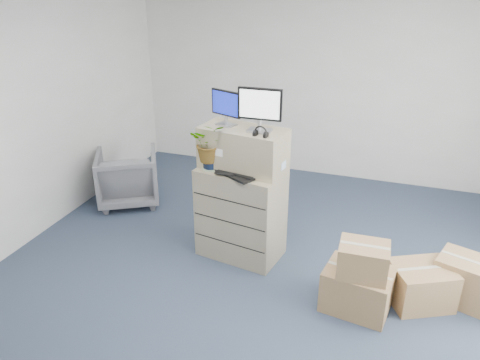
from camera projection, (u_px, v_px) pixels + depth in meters
name	position (u px, v px, depth m)	size (l,w,h in m)	color
ground	(258.00, 306.00, 4.61)	(7.00, 7.00, 0.00)	#283648
wall_back	(328.00, 88.00, 7.05)	(6.00, 0.02, 2.80)	beige
filing_cabinet_lower	(241.00, 213.00, 5.26)	(0.91, 0.55, 1.06)	tan
filing_cabinet_upper	(243.00, 149.00, 4.99)	(0.91, 0.45, 0.45)	tan
monitor_left	(226.00, 106.00, 4.91)	(0.36, 0.21, 0.38)	#99999E
monitor_right	(260.00, 107.00, 4.70)	(0.46, 0.18, 0.45)	#99999E
headphones	(261.00, 133.00, 4.64)	(0.14, 0.14, 0.02)	black
keyboard	(235.00, 174.00, 4.90)	(0.47, 0.20, 0.02)	black
mouse	(268.00, 177.00, 4.83)	(0.10, 0.06, 0.03)	silver
water_bottle	(245.00, 159.00, 5.01)	(0.07, 0.07, 0.24)	#909498
phone_dock	(240.00, 164.00, 5.07)	(0.07, 0.06, 0.15)	silver
external_drive	(276.00, 168.00, 5.00)	(0.21, 0.15, 0.06)	black
tissue_box	(274.00, 163.00, 4.93)	(0.23, 0.11, 0.09)	#4191DE
potted_plant	(210.00, 147.00, 4.97)	(0.49, 0.52, 0.43)	#97B28F
office_chair	(128.00, 175.00, 6.52)	(0.81, 0.75, 0.83)	slate
cardboard_boxes	(410.00, 283.00, 4.53)	(1.76, 1.04, 0.74)	#9B6F4B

